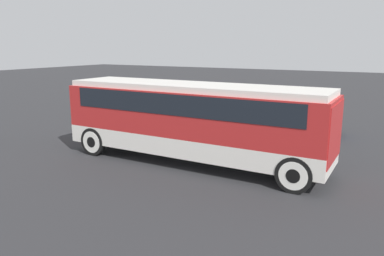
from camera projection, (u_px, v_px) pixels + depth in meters
ground_plane at (192, 162)px, 14.77m from camera, size 120.00×120.00×0.00m
tour_bus at (194, 116)px, 14.32m from camera, size 10.49×2.56×3.10m
parked_car_near at (291, 119)px, 20.07m from camera, size 4.76×1.90×1.34m
parked_car_mid at (183, 106)px, 24.36m from camera, size 4.48×1.97×1.35m
parked_car_far at (198, 116)px, 20.78m from camera, size 4.42×1.82×1.43m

